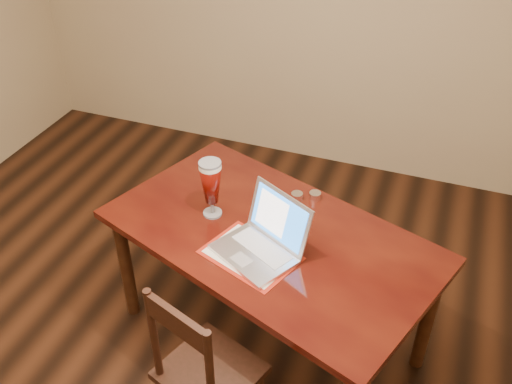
% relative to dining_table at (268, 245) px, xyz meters
% --- Properties ---
extents(room_shell, '(4.51, 5.01, 2.71)m').
position_rel_dining_table_xyz_m(room_shell, '(-0.31, -0.65, 1.10)').
color(room_shell, tan).
rests_on(room_shell, ground).
extents(dining_table, '(1.78, 1.37, 1.04)m').
position_rel_dining_table_xyz_m(dining_table, '(0.00, 0.00, 0.00)').
color(dining_table, '#4C150A').
rests_on(dining_table, ground).
extents(dining_chair, '(0.49, 0.48, 0.92)m').
position_rel_dining_table_xyz_m(dining_chair, '(-0.07, -0.62, -0.23)').
color(dining_chair, black).
rests_on(dining_chair, ground).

